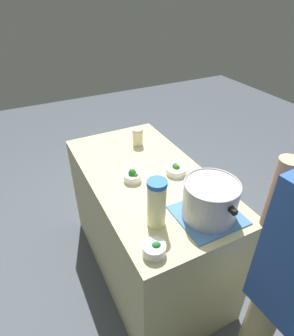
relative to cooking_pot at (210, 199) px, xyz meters
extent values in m
plane|color=#4B515A|center=(-0.48, -0.12, -1.00)|extent=(8.00, 8.00, 0.00)
cube|color=#C1BA87|center=(-0.48, -0.12, -0.56)|extent=(1.35, 0.71, 0.89)
cube|color=#4A7AB2|center=(0.00, 0.00, -0.11)|extent=(0.31, 0.33, 0.01)
cylinder|color=#B7B7BC|center=(0.00, 0.00, -0.01)|extent=(0.28, 0.28, 0.20)
torus|color=#99999E|center=(0.00, 0.00, 0.09)|extent=(0.29, 0.29, 0.01)
cube|color=black|center=(-0.16, 0.00, 0.05)|extent=(0.04, 0.02, 0.02)
cube|color=black|center=(0.16, 0.00, 0.05)|extent=(0.04, 0.02, 0.02)
cylinder|color=#F5F0AB|center=(-0.07, -0.27, 0.01)|extent=(0.09, 0.09, 0.24)
cylinder|color=blue|center=(-0.07, -0.27, 0.14)|extent=(0.10, 0.10, 0.02)
ellipsoid|color=yellow|center=(-0.06, -0.27, 0.01)|extent=(0.04, 0.04, 0.01)
cylinder|color=beige|center=(-0.86, 0.00, -0.05)|extent=(0.08, 0.08, 0.12)
cylinder|color=#B2AD99|center=(-0.86, 0.00, 0.01)|extent=(0.08, 0.08, 0.01)
cylinder|color=silver|center=(-0.41, 0.06, -0.09)|extent=(0.13, 0.13, 0.04)
ellipsoid|color=#3B7135|center=(-0.42, 0.05, -0.07)|extent=(0.04, 0.04, 0.05)
ellipsoid|color=#36801F|center=(-0.41, 0.06, -0.07)|extent=(0.04, 0.04, 0.05)
ellipsoid|color=#237237|center=(-0.41, 0.06, -0.07)|extent=(0.04, 0.04, 0.04)
cylinder|color=silver|center=(-0.46, -0.23, -0.09)|extent=(0.11, 0.11, 0.05)
ellipsoid|color=#1F7320|center=(-0.46, -0.22, -0.06)|extent=(0.05, 0.05, 0.06)
ellipsoid|color=#397525|center=(-0.44, -0.21, -0.07)|extent=(0.04, 0.04, 0.04)
ellipsoid|color=#386628|center=(-0.46, -0.23, -0.06)|extent=(0.04, 0.04, 0.05)
cylinder|color=silver|center=(0.09, -0.37, -0.09)|extent=(0.11, 0.11, 0.05)
ellipsoid|color=#297C33|center=(0.09, -0.36, -0.07)|extent=(0.04, 0.04, 0.05)
ellipsoid|color=#2E6F33|center=(0.09, -0.36, -0.06)|extent=(0.04, 0.04, 0.04)
cylinder|color=tan|center=(0.34, 0.01, 0.27)|extent=(0.08, 0.08, 0.30)
camera|label=1|loc=(0.84, -0.78, 0.93)|focal=30.48mm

